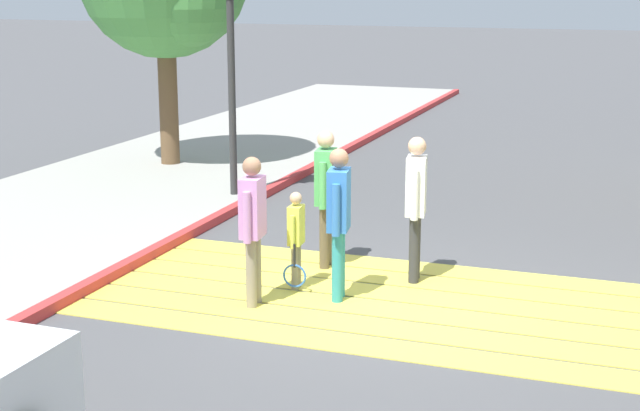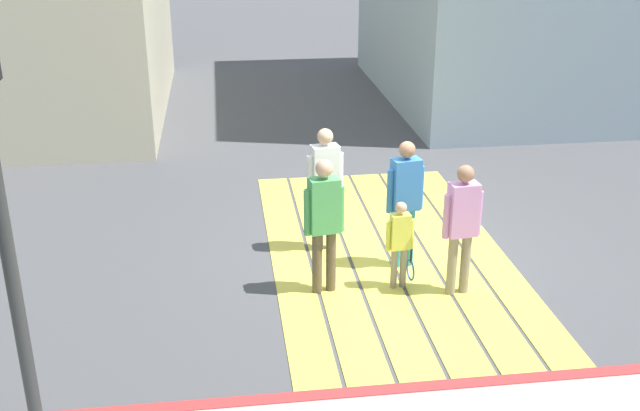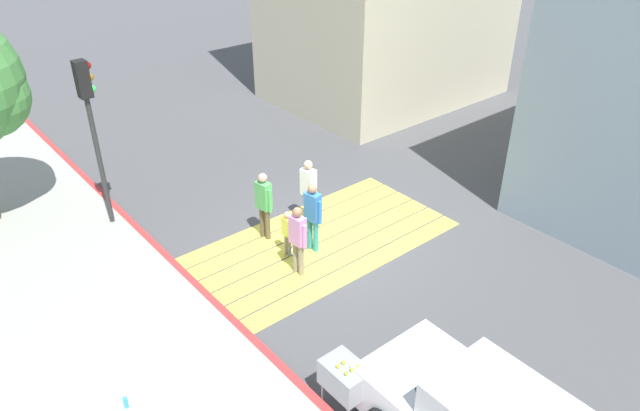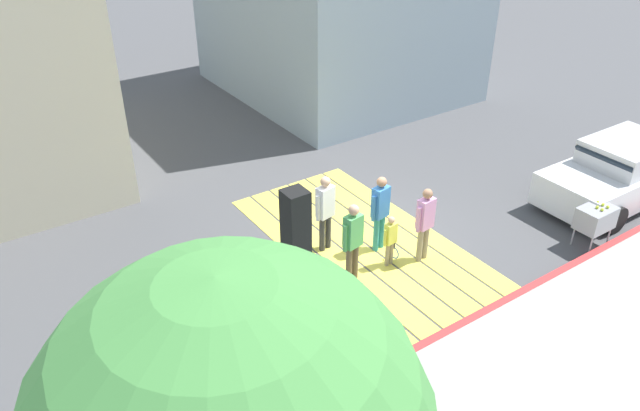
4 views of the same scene
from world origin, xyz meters
The scene contains 12 objects.
ground_plane centered at (0.00, 0.00, 0.00)m, with size 120.00×120.00×0.00m, color #4C4C4F.
crosswalk_stripes centered at (0.00, 0.00, 0.01)m, with size 6.40×3.25×0.01m.
sidewalk_west centered at (-5.60, 0.00, 0.06)m, with size 4.80×40.00×0.12m, color #9E9B93.
curb_painted centered at (-3.25, 0.00, 0.07)m, with size 0.16×40.00×0.13m, color #BC3333.
traffic_light_corner centered at (-3.58, 3.97, 3.04)m, with size 0.39×0.28×4.24m.
tennis_ball_cart centered at (-2.90, -4.07, 0.70)m, with size 0.56×0.80×1.02m.
water_bottle centered at (-5.79, -1.83, 0.23)m, with size 0.07×0.07×0.22m, color #33A5BF.
pedestrian_adult_lead centered at (-1.21, -0.63, 1.00)m, with size 0.26×0.50×1.71m.
pedestrian_adult_trailing centered at (0.27, 0.85, 1.04)m, with size 0.29×0.51×1.78m.
pedestrian_adult_side centered at (-0.38, -0.12, 1.03)m, with size 0.29×0.51×1.77m.
pedestrian_teen_behind centered at (-0.94, 1.03, 1.03)m, with size 0.28×0.51×1.76m.
pedestrian_child_with_racket centered at (-0.97, 0.07, 0.66)m, with size 0.29×0.37×1.18m.
Camera 3 is at (-7.62, -9.11, 8.06)m, focal length 33.12 mm.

